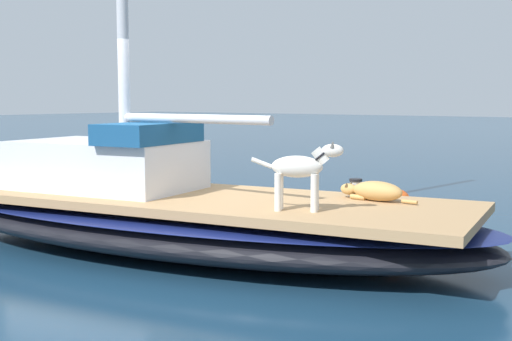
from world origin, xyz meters
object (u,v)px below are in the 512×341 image
sailboat_main (188,222)px  dog_white (302,169)px  mooring_buoy (397,204)px  deck_winch (356,188)px  dog_tan (374,191)px

sailboat_main → dog_white: 1.85m
mooring_buoy → deck_winch: bearing=-166.5°
dog_tan → deck_winch: bearing=66.0°
sailboat_main → deck_winch: (1.02, -1.67, 0.42)m
dog_white → mooring_buoy: bearing=9.4°
dog_white → mooring_buoy: dog_white is taller
dog_tan → mooring_buoy: dog_tan is taller
mooring_buoy → dog_tan: bearing=-160.8°
dog_tan → dog_white: size_ratio=1.08×
deck_winch → dog_white: bearing=-179.4°
dog_white → mooring_buoy: 3.72m
dog_white → deck_winch: (1.18, 0.01, -0.32)m
sailboat_main → mooring_buoy: size_ratio=17.18×
dog_white → deck_winch: dog_white is taller
dog_white → mooring_buoy: (3.57, 0.59, -0.86)m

